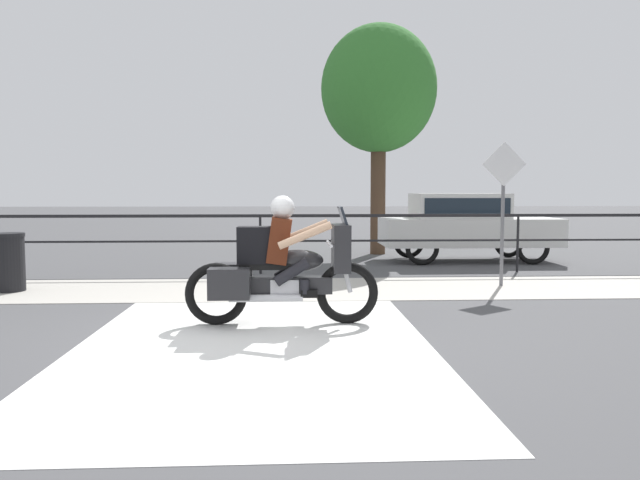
% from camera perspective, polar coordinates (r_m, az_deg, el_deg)
% --- Properties ---
extents(ground_plane, '(120.00, 120.00, 0.00)m').
position_cam_1_polar(ground_plane, '(6.96, -7.46, -8.87)').
color(ground_plane, '#4C4C4F').
extents(sidewalk_band, '(44.00, 2.40, 0.01)m').
position_cam_1_polar(sidewalk_band, '(10.29, -5.95, -4.48)').
color(sidewalk_band, '#B7B2A8').
rests_on(sidewalk_band, ground).
extents(crosswalk_band, '(3.68, 6.00, 0.01)m').
position_cam_1_polar(crosswalk_band, '(6.75, -5.97, -9.24)').
color(crosswalk_band, silver).
rests_on(crosswalk_band, ground).
extents(fence_railing, '(36.00, 0.05, 1.16)m').
position_cam_1_polar(fence_railing, '(12.15, -5.49, 1.20)').
color(fence_railing, black).
rests_on(fence_railing, ground).
extents(motorcycle, '(2.33, 0.76, 1.55)m').
position_cam_1_polar(motorcycle, '(7.50, -3.69, -2.46)').
color(motorcycle, black).
rests_on(motorcycle, ground).
extents(parked_car, '(3.95, 1.64, 1.56)m').
position_cam_1_polar(parked_car, '(14.66, 13.09, 1.61)').
color(parked_car, silver).
rests_on(parked_car, ground).
extents(trash_bin, '(0.52, 0.52, 0.94)m').
position_cam_1_polar(trash_bin, '(11.13, -26.60, -1.83)').
color(trash_bin, black).
rests_on(trash_bin, ground).
extents(street_sign, '(0.74, 0.06, 2.43)m').
position_cam_1_polar(street_sign, '(10.91, 16.41, 3.94)').
color(street_sign, slate).
rests_on(street_sign, ground).
extents(tree_behind_sign, '(2.91, 2.91, 5.78)m').
position_cam_1_polar(tree_behind_sign, '(16.20, 5.39, 13.46)').
color(tree_behind_sign, '#473323').
rests_on(tree_behind_sign, ground).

